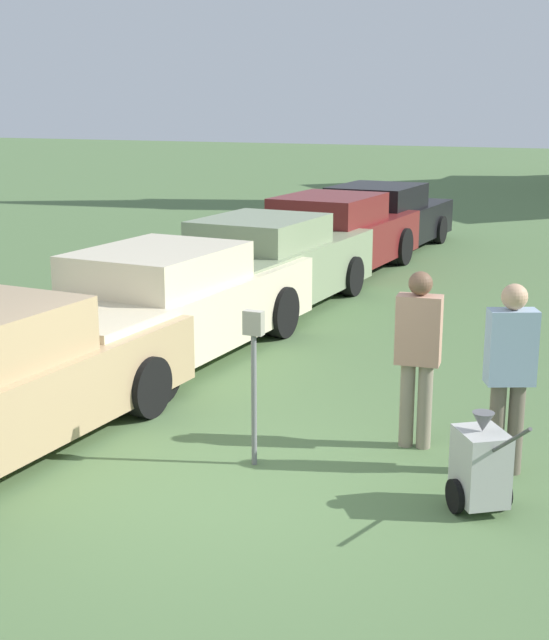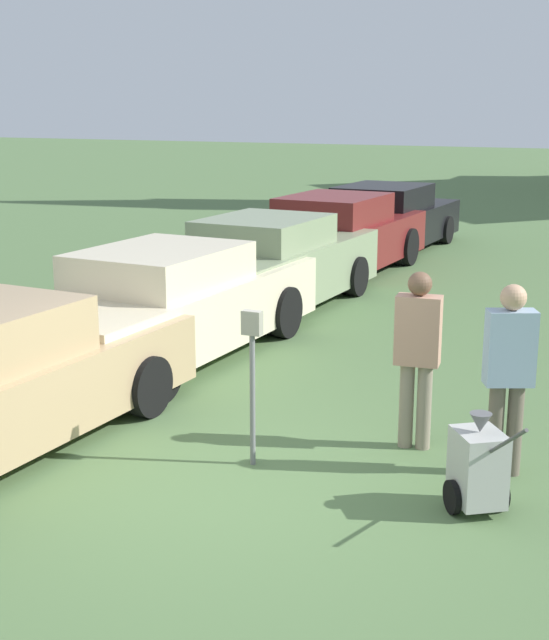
{
  "view_description": "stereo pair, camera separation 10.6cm",
  "coord_description": "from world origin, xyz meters",
  "px_view_note": "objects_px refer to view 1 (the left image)",
  "views": [
    {
      "loc": [
        3.13,
        -6.41,
        3.26
      ],
      "look_at": [
        -0.36,
        1.64,
        1.1
      ],
      "focal_mm": 50.0,
      "sensor_mm": 36.0,
      "label": 1
    },
    {
      "loc": [
        3.23,
        -6.37,
        3.26
      ],
      "look_at": [
        -0.36,
        1.64,
        1.1
      ],
      "focal_mm": 50.0,
      "sensor_mm": 36.0,
      "label": 2
    }
  ],
  "objects_px": {
    "parked_car_cream": "(166,306)",
    "parked_car_sage": "(265,265)",
    "parking_meter": "(254,359)",
    "person_supervisor": "(510,367)",
    "parked_car_black": "(379,220)",
    "person_worker": "(418,349)",
    "equipment_cart": "(481,466)",
    "parked_car_maroon": "(332,237)"
  },
  "relations": [
    {
      "from": "parked_car_black",
      "to": "person_worker",
      "type": "height_order",
      "value": "person_worker"
    },
    {
      "from": "equipment_cart",
      "to": "parked_car_sage",
      "type": "bearing_deg",
      "value": 91.91
    },
    {
      "from": "parked_car_sage",
      "to": "parking_meter",
      "type": "bearing_deg",
      "value": -63.97
    },
    {
      "from": "parked_car_cream",
      "to": "person_worker",
      "type": "bearing_deg",
      "value": -21.75
    },
    {
      "from": "person_supervisor",
      "to": "equipment_cart",
      "type": "height_order",
      "value": "person_supervisor"
    },
    {
      "from": "parked_car_cream",
      "to": "person_worker",
      "type": "xyz_separation_m",
      "value": [
        3.74,
        -1.72,
        0.29
      ]
    },
    {
      "from": "parked_car_sage",
      "to": "parking_meter",
      "type": "relative_size",
      "value": 3.39
    },
    {
      "from": "parked_car_black",
      "to": "parking_meter",
      "type": "relative_size",
      "value": 3.6
    },
    {
      "from": "person_supervisor",
      "to": "parked_car_maroon",
      "type": "bearing_deg",
      "value": -85.03
    },
    {
      "from": "parked_car_maroon",
      "to": "equipment_cart",
      "type": "relative_size",
      "value": 5.21
    },
    {
      "from": "parked_car_black",
      "to": "equipment_cart",
      "type": "bearing_deg",
      "value": -66.57
    },
    {
      "from": "parking_meter",
      "to": "person_supervisor",
      "type": "height_order",
      "value": "person_supervisor"
    },
    {
      "from": "parked_car_maroon",
      "to": "parked_car_black",
      "type": "height_order",
      "value": "parked_car_maroon"
    },
    {
      "from": "person_worker",
      "to": "equipment_cart",
      "type": "distance_m",
      "value": 1.54
    },
    {
      "from": "parked_car_black",
      "to": "parked_car_cream",
      "type": "bearing_deg",
      "value": -87.08
    },
    {
      "from": "parked_car_sage",
      "to": "equipment_cart",
      "type": "height_order",
      "value": "parked_car_sage"
    },
    {
      "from": "person_worker",
      "to": "person_supervisor",
      "type": "relative_size",
      "value": 0.99
    },
    {
      "from": "parked_car_cream",
      "to": "person_supervisor",
      "type": "height_order",
      "value": "person_supervisor"
    },
    {
      "from": "person_worker",
      "to": "parking_meter",
      "type": "bearing_deg",
      "value": 33.01
    },
    {
      "from": "parking_meter",
      "to": "equipment_cart",
      "type": "height_order",
      "value": "parking_meter"
    },
    {
      "from": "parked_car_sage",
      "to": "parked_car_black",
      "type": "height_order",
      "value": "parked_car_sage"
    },
    {
      "from": "parked_car_maroon",
      "to": "parked_car_cream",
      "type": "bearing_deg",
      "value": -87.08
    },
    {
      "from": "parked_car_black",
      "to": "person_worker",
      "type": "xyz_separation_m",
      "value": [
        3.74,
        -11.1,
        0.31
      ]
    },
    {
      "from": "parked_car_sage",
      "to": "parking_meter",
      "type": "height_order",
      "value": "parked_car_sage"
    },
    {
      "from": "parked_car_cream",
      "to": "parking_meter",
      "type": "relative_size",
      "value": 3.55
    },
    {
      "from": "parked_car_sage",
      "to": "equipment_cart",
      "type": "relative_size",
      "value": 4.95
    },
    {
      "from": "parking_meter",
      "to": "person_worker",
      "type": "bearing_deg",
      "value": 39.22
    },
    {
      "from": "parking_meter",
      "to": "person_supervisor",
      "type": "xyz_separation_m",
      "value": [
        2.14,
        0.71,
        -0.01
      ]
    },
    {
      "from": "parked_car_black",
      "to": "parked_car_maroon",
      "type": "bearing_deg",
      "value": -87.08
    },
    {
      "from": "equipment_cart",
      "to": "person_worker",
      "type": "bearing_deg",
      "value": 90.66
    },
    {
      "from": "parked_car_sage",
      "to": "parked_car_maroon",
      "type": "relative_size",
      "value": 0.95
    },
    {
      "from": "parked_car_sage",
      "to": "equipment_cart",
      "type": "distance_m",
      "value": 7.55
    },
    {
      "from": "parked_car_cream",
      "to": "parked_car_sage",
      "type": "relative_size",
      "value": 1.05
    },
    {
      "from": "parked_car_maroon",
      "to": "parking_meter",
      "type": "xyz_separation_m",
      "value": [
        2.5,
        -9.01,
        0.28
      ]
    },
    {
      "from": "parking_meter",
      "to": "parked_car_maroon",
      "type": "bearing_deg",
      "value": 105.51
    },
    {
      "from": "parked_car_maroon",
      "to": "parked_car_black",
      "type": "bearing_deg",
      "value": 92.92
    },
    {
      "from": "parking_meter",
      "to": "equipment_cart",
      "type": "xyz_separation_m",
      "value": [
        2.08,
        -0.13,
        -0.62
      ]
    },
    {
      "from": "parked_car_maroon",
      "to": "person_worker",
      "type": "xyz_separation_m",
      "value": [
        3.74,
        -8.0,
        0.26
      ]
    },
    {
      "from": "parked_car_black",
      "to": "person_supervisor",
      "type": "height_order",
      "value": "person_supervisor"
    },
    {
      "from": "parked_car_black",
      "to": "person_worker",
      "type": "relative_size",
      "value": 3.03
    },
    {
      "from": "person_worker",
      "to": "person_supervisor",
      "type": "distance_m",
      "value": 0.95
    },
    {
      "from": "person_supervisor",
      "to": "equipment_cart",
      "type": "bearing_deg",
      "value": 61.51
    }
  ]
}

